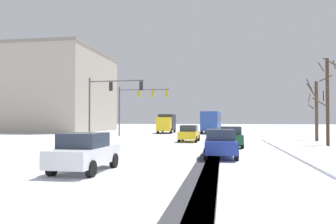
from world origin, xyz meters
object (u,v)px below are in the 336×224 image
Objects in this scene: bus_oncoming at (212,121)px; office_building_far_left_block at (32,92)px; box_truck_delivery at (167,123)px; traffic_signal_far_left at (139,99)px; car_yellow_cab_lead at (189,133)px; car_white_fourth at (85,152)px; traffic_signal_near_left at (108,95)px; car_blue_third at (220,143)px; bare_tree_sidewalk_far at (316,109)px; bare_tree_sidewalk_mid at (328,99)px; car_dark_green_second at (230,137)px.

bus_oncoming is 0.41× the size of office_building_far_left_block.
traffic_signal_far_left is at bearing -101.03° from box_truck_delivery.
car_yellow_cab_lead is at bearing -93.89° from bus_oncoming.
traffic_signal_near_left is at bearing 106.94° from car_white_fourth.
traffic_signal_far_left is 26.01m from car_blue_third.
bare_tree_sidewalk_far is 0.23× the size of office_building_far_left_block.
bare_tree_sidewalk_mid is 0.26× the size of office_building_far_left_block.
bus_oncoming is 1.54× the size of bare_tree_sidewalk_mid.
bare_tree_sidewalk_mid reaches higher than car_blue_third.
traffic_signal_far_left reaches higher than box_truck_delivery.
traffic_signal_near_left is 0.87× the size of box_truck_delivery.
bare_tree_sidewalk_far reaches higher than car_yellow_cab_lead.
car_white_fourth is 27.03m from bare_tree_sidewalk_far.
box_truck_delivery is at bearing -168.55° from bus_oncoming.
traffic_signal_far_left is 1.05× the size of traffic_signal_near_left.
traffic_signal_far_left and traffic_signal_near_left have the same top height.
box_truck_delivery reaches higher than car_dark_green_second.
bare_tree_sidewalk_far is (12.56, 3.05, 2.42)m from car_yellow_cab_lead.
box_truck_delivery is 1.17× the size of bare_tree_sidewalk_far.
car_white_fourth is (-5.55, -5.99, 0.00)m from car_blue_third.
bus_oncoming is (3.88, 40.82, 1.18)m from car_white_fourth.
bare_tree_sidewalk_mid is at bearing -67.89° from bus_oncoming.
bare_tree_sidewalk_far is (8.72, 8.84, 2.42)m from car_dark_green_second.
car_yellow_cab_lead is 41.54m from office_building_far_left_block.
traffic_signal_far_left is 14.90m from bus_oncoming.
office_building_far_left_block is (-26.76, 5.07, 5.80)m from box_truck_delivery.
car_blue_third is (3.13, -13.32, 0.00)m from car_yellow_cab_lead.
bare_tree_sidewalk_far is at bearing 56.19° from car_white_fourth.
traffic_signal_near_left reaches higher than bus_oncoming.
traffic_signal_near_left reaches higher than car_dark_green_second.
bus_oncoming is at bearing -6.11° from office_building_far_left_block.
car_white_fourth is 0.15× the size of office_building_far_left_block.
car_blue_third is at bearing -65.32° from traffic_signal_far_left.
traffic_signal_far_left is at bearing -128.32° from bus_oncoming.
office_building_far_left_block reaches higher than bare_tree_sidewalk_far.
car_dark_green_second is 27.42m from bus_oncoming.
car_dark_green_second is 1.00× the size of car_blue_third.
office_building_far_left_block reaches higher than traffic_signal_far_left.
car_blue_third is at bearing 47.22° from car_white_fourth.
traffic_signal_far_left is at bearing 160.91° from bare_tree_sidewalk_far.
box_truck_delivery is (-3.23, 39.38, 0.82)m from car_white_fourth.
car_dark_green_second and car_blue_third have the same top height.
bare_tree_sidewalk_far is at bearing 82.77° from bare_tree_sidewalk_mid.
traffic_signal_near_left is 20.55m from car_white_fourth.
car_dark_green_second is at bearing -56.44° from car_yellow_cab_lead.
car_yellow_cab_lead is (8.30, 0.00, -3.82)m from traffic_signal_near_left.
traffic_signal_near_left is (-0.70, -10.03, -0.18)m from traffic_signal_far_left.
office_building_far_left_block reaches higher than bare_tree_sidewalk_mid.
bus_oncoming reaches higher than car_yellow_cab_lead.
car_yellow_cab_lead and car_white_fourth have the same top height.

